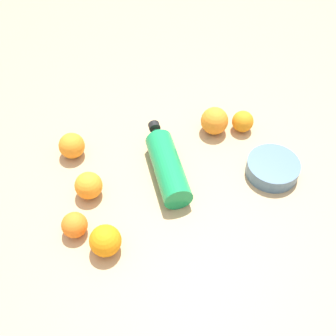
% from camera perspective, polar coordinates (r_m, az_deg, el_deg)
% --- Properties ---
extents(ground_plane, '(2.40, 2.40, 0.00)m').
position_cam_1_polar(ground_plane, '(1.12, -1.25, -1.75)').
color(ground_plane, tan).
extents(water_bottle, '(0.16, 0.28, 0.08)m').
position_cam_1_polar(water_bottle, '(1.11, -0.29, 0.88)').
color(water_bottle, '#198C4C').
rests_on(water_bottle, ground_plane).
extents(orange_0, '(0.08, 0.08, 0.08)m').
position_cam_1_polar(orange_0, '(0.98, -8.61, -9.85)').
color(orange_0, orange).
rests_on(orange_0, ground_plane).
extents(orange_1, '(0.07, 0.07, 0.07)m').
position_cam_1_polar(orange_1, '(1.18, -13.09, 3.00)').
color(orange_1, orange).
rests_on(orange_1, ground_plane).
extents(orange_2, '(0.06, 0.06, 0.06)m').
position_cam_1_polar(orange_2, '(1.25, 10.24, 6.31)').
color(orange_2, orange).
rests_on(orange_2, ground_plane).
extents(orange_3, '(0.08, 0.08, 0.08)m').
position_cam_1_polar(orange_3, '(1.22, 6.41, 6.46)').
color(orange_3, orange).
rests_on(orange_3, ground_plane).
extents(orange_4, '(0.07, 0.07, 0.07)m').
position_cam_1_polar(orange_4, '(1.08, -10.86, -2.39)').
color(orange_4, orange).
rests_on(orange_4, ground_plane).
extents(orange_5, '(0.06, 0.06, 0.06)m').
position_cam_1_polar(orange_5, '(1.03, -12.73, -7.64)').
color(orange_5, orange).
rests_on(orange_5, ground_plane).
extents(ceramic_bowl, '(0.14, 0.14, 0.04)m').
position_cam_1_polar(ceramic_bowl, '(1.15, 14.19, 0.00)').
color(ceramic_bowl, slate).
rests_on(ceramic_bowl, ground_plane).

